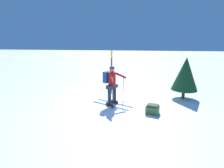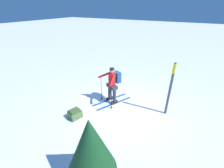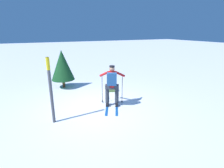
% 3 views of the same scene
% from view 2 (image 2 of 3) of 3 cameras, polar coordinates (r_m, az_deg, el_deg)
% --- Properties ---
extents(ground_plane, '(80.00, 80.00, 0.00)m').
position_cam_2_polar(ground_plane, '(6.48, 3.34, -9.01)').
color(ground_plane, white).
extents(skier, '(1.81, 1.24, 1.63)m').
position_cam_2_polar(skier, '(6.37, 0.27, 0.32)').
color(skier, '#144C9E').
rests_on(skier, ground_plane).
extents(dropped_backpack, '(0.55, 0.50, 0.36)m').
position_cam_2_polar(dropped_backpack, '(6.05, -13.91, -10.98)').
color(dropped_backpack, '#4C6B38').
rests_on(dropped_backpack, ground_plane).
extents(trail_marker, '(0.11, 0.11, 2.14)m').
position_cam_2_polar(trail_marker, '(5.91, 21.45, -0.82)').
color(trail_marker, '#4C4C51').
rests_on(trail_marker, ground_plane).
extents(pine_tree, '(1.17, 1.17, 1.95)m').
position_cam_2_polar(pine_tree, '(3.52, -8.11, -22.57)').
color(pine_tree, '#4C331E').
rests_on(pine_tree, ground_plane).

